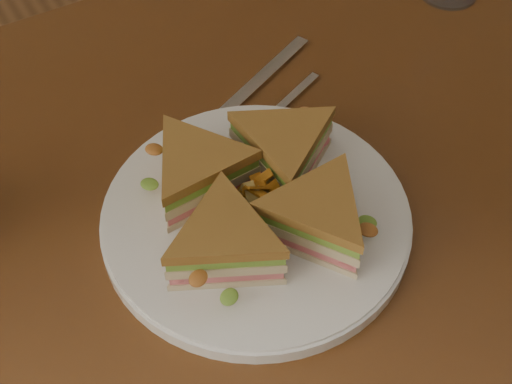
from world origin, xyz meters
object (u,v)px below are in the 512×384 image
(plate, at_px, (256,218))
(knife, at_px, (250,89))
(table, at_px, (273,230))
(sandwich_wedges, at_px, (256,195))
(spoon, at_px, (246,139))

(plate, height_order, knife, plate)
(table, xyz_separation_m, plate, (-0.05, -0.05, 0.11))
(sandwich_wedges, bearing_deg, knife, 62.08)
(table, distance_m, sandwich_wedges, 0.16)
(sandwich_wedges, xyz_separation_m, spoon, (0.05, 0.10, -0.04))
(table, height_order, sandwich_wedges, sandwich_wedges)
(plate, relative_size, knife, 1.54)
(plate, bearing_deg, table, 42.45)
(plate, xyz_separation_m, knife, (0.09, 0.18, -0.01))
(table, bearing_deg, plate, -137.55)
(sandwich_wedges, xyz_separation_m, knife, (0.09, 0.18, -0.04))
(sandwich_wedges, bearing_deg, plate, -26.57)
(spoon, bearing_deg, table, -109.97)
(sandwich_wedges, distance_m, spoon, 0.12)
(table, height_order, spoon, spoon)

